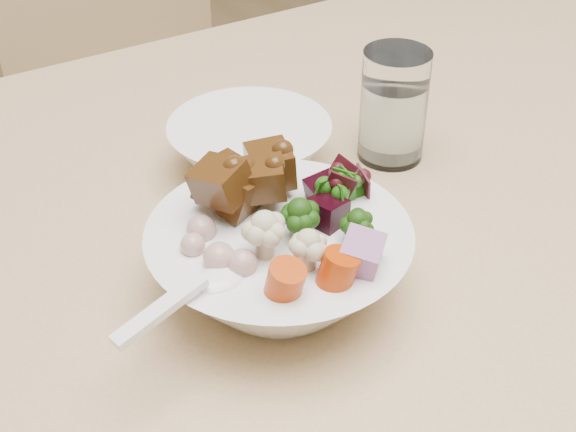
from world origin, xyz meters
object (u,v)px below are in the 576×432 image
at_px(food_bowl, 280,256).
at_px(water_glass, 393,110).
at_px(side_bowl, 250,148).
at_px(chair_far, 166,124).
at_px(dining_table, 567,217).

height_order(food_bowl, water_glass, same).
xyz_separation_m(water_glass, side_bowl, (-0.13, 0.05, -0.02)).
distance_m(chair_far, side_bowl, 0.64).
bearing_deg(food_bowl, water_glass, 29.80).
distance_m(chair_far, water_glass, 0.68).
bearing_deg(chair_far, side_bowl, -120.75).
bearing_deg(dining_table, chair_far, 102.94).
distance_m(food_bowl, side_bowl, 0.17).
height_order(food_bowl, side_bowl, food_bowl).
xyz_separation_m(dining_table, food_bowl, (-0.36, -0.01, 0.11)).
bearing_deg(water_glass, food_bowl, -150.20).
bearing_deg(food_bowl, chair_far, 73.58).
bearing_deg(chair_far, dining_table, -93.74).
height_order(dining_table, side_bowl, side_bowl).
xyz_separation_m(chair_far, water_glass, (-0.01, -0.60, 0.31)).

